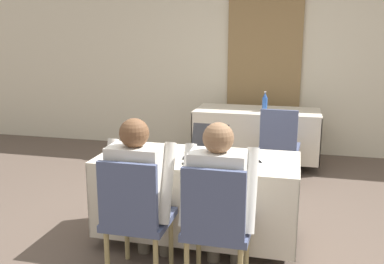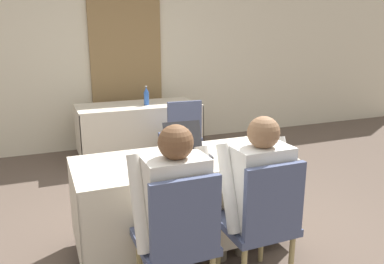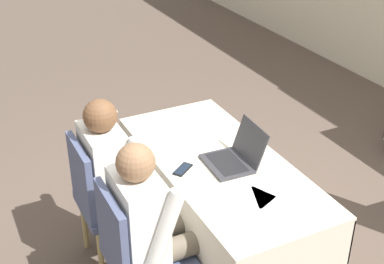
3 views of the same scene
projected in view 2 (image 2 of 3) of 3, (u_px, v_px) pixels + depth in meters
ground_plane at (183, 245)px, 3.00m from camera, size 24.00×24.00×0.00m
wall_back at (107, 55)px, 5.38m from camera, size 12.00×0.06×2.70m
curtain_panel at (126, 57)px, 5.43m from camera, size 1.04×0.04×2.65m
conference_table_near at (182, 181)px, 2.86m from camera, size 1.61×0.73×0.73m
conference_table_far at (138, 118)px, 5.05m from camera, size 1.61×0.73×0.73m
laptop at (187, 149)px, 2.88m from camera, size 0.32×0.33×0.24m
cell_phone at (194, 168)px, 2.58m from camera, size 0.14×0.15×0.01m
paper_beside_laptop at (237, 154)px, 2.90m from camera, size 0.31×0.36×0.00m
paper_centre_table at (229, 147)px, 3.10m from camera, size 0.30×0.35×0.00m
paper_left_edge at (126, 165)px, 2.66m from camera, size 0.26×0.33×0.00m
water_bottle at (146, 96)px, 4.93m from camera, size 0.07×0.07×0.25m
chair_near_left at (178, 237)px, 2.17m from camera, size 0.44×0.44×0.90m
chair_near_right at (262, 219)px, 2.38m from camera, size 0.44×0.44×0.90m
chair_far_spare at (182, 133)px, 4.47m from camera, size 0.46×0.46×0.90m
person_checkered_shirt at (172, 204)px, 2.22m from camera, size 0.50×0.52×1.16m
person_white_shirt at (254, 190)px, 2.43m from camera, size 0.50×0.52×1.16m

